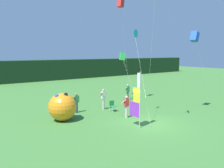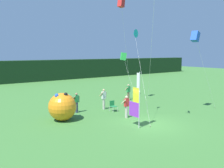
% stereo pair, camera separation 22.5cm
% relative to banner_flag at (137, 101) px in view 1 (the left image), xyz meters
% --- Properties ---
extents(ground_plane, '(120.00, 120.00, 0.00)m').
position_rel_banner_flag_xyz_m(ground_plane, '(1.10, -0.07, -1.78)').
color(ground_plane, '#3D7533').
extents(distant_treeline, '(80.00, 2.40, 3.61)m').
position_rel_banner_flag_xyz_m(distant_treeline, '(1.10, 29.43, 0.03)').
color(distant_treeline, black).
rests_on(distant_treeline, ground).
extents(banner_flag, '(0.06, 1.03, 3.71)m').
position_rel_banner_flag_xyz_m(banner_flag, '(0.00, 0.00, 0.00)').
color(banner_flag, '#B7B7BC').
rests_on(banner_flag, ground).
extents(person_near_banner, '(0.55, 0.48, 1.79)m').
position_rel_banner_flag_xyz_m(person_near_banner, '(1.07, 5.40, -0.82)').
color(person_near_banner, '#B7B2A3').
rests_on(person_near_banner, ground).
extents(person_mid_field, '(0.55, 0.48, 1.64)m').
position_rel_banner_flag_xyz_m(person_mid_field, '(5.49, 7.35, -0.90)').
color(person_mid_field, brown).
rests_on(person_mid_field, ground).
extents(person_far_left, '(0.55, 0.48, 1.65)m').
position_rel_banner_flag_xyz_m(person_far_left, '(-1.40, 5.76, -0.90)').
color(person_far_left, '#2D334C').
rests_on(person_far_left, ground).
extents(person_far_right, '(0.55, 0.48, 1.70)m').
position_rel_banner_flag_xyz_m(person_far_right, '(0.92, 2.12, -0.87)').
color(person_far_right, '#B7B2A3').
rests_on(person_far_right, ground).
extents(inflatable_balloon, '(2.03, 2.03, 2.10)m').
position_rel_banner_flag_xyz_m(inflatable_balloon, '(-3.30, 4.31, -0.75)').
color(inflatable_balloon, orange).
rests_on(inflatable_balloon, ground).
extents(folding_chair, '(0.51, 0.51, 0.89)m').
position_rel_banner_flag_xyz_m(folding_chair, '(1.30, 4.37, -1.26)').
color(folding_chair, '#BCBCC1').
rests_on(folding_chair, ground).
extents(kite_red_box_0, '(3.10, 1.98, 9.92)m').
position_rel_banner_flag_xyz_m(kite_red_box_0, '(3.93, 6.65, 7.70)').
color(kite_red_box_0, brown).
rests_on(kite_red_box_0, ground).
extents(kite_cyan_delta_2, '(1.39, 3.09, 6.67)m').
position_rel_banner_flag_xyz_m(kite_cyan_delta_2, '(1.79, 2.26, 4.53)').
color(kite_cyan_delta_2, brown).
rests_on(kite_cyan_delta_2, ground).
extents(kite_blue_box_3, '(3.09, 0.86, 6.67)m').
position_rel_banner_flag_xyz_m(kite_blue_box_3, '(6.69, 0.42, 4.43)').
color(kite_blue_box_3, brown).
rests_on(kite_blue_box_3, ground).
extents(kite_green_box_4, '(0.96, 3.23, 4.94)m').
position_rel_banner_flag_xyz_m(kite_green_box_4, '(6.20, 9.10, 2.72)').
color(kite_green_box_4, brown).
rests_on(kite_green_box_4, ground).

